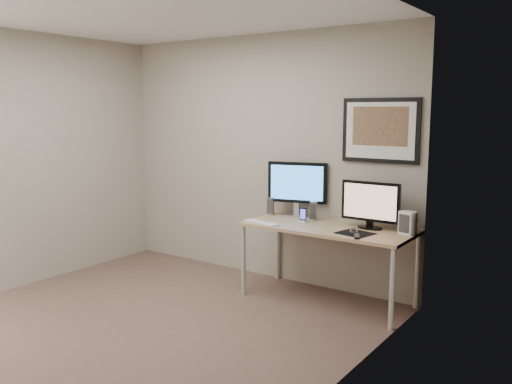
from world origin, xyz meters
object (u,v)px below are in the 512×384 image
framed_art (380,130)px  monitor_tv (370,204)px  speaker_right (313,211)px  phone_dock (303,215)px  keyboard (261,223)px  speaker_left (271,206)px  fan_unit (408,223)px  desk (328,233)px  monitor_large (297,187)px

framed_art → monitor_tv: bearing=-85.7°
speaker_right → phone_dock: size_ratio=1.30×
speaker_right → keyboard: size_ratio=0.46×
framed_art → speaker_left: size_ratio=4.04×
monitor_tv → speaker_left: 1.13m
framed_art → fan_unit: framed_art is taller
desk → framed_art: 1.07m
phone_dock → fan_unit: size_ratio=0.70×
phone_dock → fan_unit: 1.01m
speaker_right → fan_unit: size_ratio=0.92×
monitor_tv → phone_dock: bearing=-172.3°
monitor_large → keyboard: monitor_large is taller
desk → monitor_large: size_ratio=2.66×
desk → speaker_right: speaker_right is taller
fan_unit → speaker_left: bearing=-166.0°
desk → phone_dock: (-0.29, 0.03, 0.14)m
monitor_tv → speaker_left: size_ratio=3.01×
keyboard → phone_dock: bearing=53.4°
monitor_large → fan_unit: (1.21, -0.14, -0.21)m
framed_art → monitor_large: 1.02m
monitor_tv → fan_unit: monitor_tv is taller
monitor_tv → fan_unit: 0.38m
phone_dock → monitor_large: bearing=127.0°
desk → phone_dock: bearing=174.3°
framed_art → desk: bearing=-136.5°
desk → monitor_tv: 0.49m
speaker_left → fan_unit: bearing=-16.5°
monitor_large → speaker_left: 0.35m
framed_art → speaker_right: 1.01m
framed_art → monitor_tv: framed_art is taller
monitor_large → fan_unit: bearing=-21.1°
monitor_tv → fan_unit: (0.36, -0.01, -0.13)m
monitor_tv → keyboard: 1.05m
desk → keyboard: size_ratio=3.95×
monitor_large → keyboard: (-0.10, -0.49, -0.30)m
speaker_left → speaker_right: bearing=-12.7°
monitor_large → speaker_right: bearing=-30.3°
framed_art → phone_dock: size_ratio=5.23×
speaker_right → fan_unit: 0.98m
monitor_large → keyboard: bearing=-116.6°
speaker_left → fan_unit: (1.48, -0.06, 0.01)m
monitor_tv → speaker_left: monitor_tv is taller
keyboard → framed_art: bearing=42.2°
monitor_tv → framed_art: bearing=94.3°
desk → framed_art: bearing=43.5°
keyboard → speaker_right: bearing=62.5°
phone_dock → keyboard: bearing=-142.7°
desk → speaker_right: 0.35m
speaker_left → phone_dock: (0.47, -0.13, -0.02)m
framed_art → monitor_tv: (0.02, -0.22, -0.66)m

